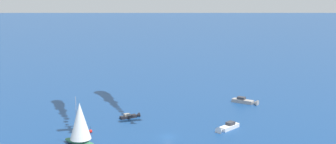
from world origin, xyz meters
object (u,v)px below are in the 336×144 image
motorboat_near_centre (227,128)px  motorboat_far_stbd (246,101)px  sailboat_far_port (80,123)px  motorboat_offshore (131,116)px  marker_buoy (90,131)px

motorboat_near_centre → motorboat_far_stbd: size_ratio=0.93×
motorboat_near_centre → sailboat_far_port: size_ratio=0.72×
motorboat_near_centre → motorboat_far_stbd: bearing=-86.0°
motorboat_near_centre → motorboat_offshore: (33.10, 1.43, -0.19)m
motorboat_near_centre → motorboat_far_stbd: (2.32, -33.24, 0.06)m
motorboat_far_stbd → marker_buoy: bearing=57.2°
sailboat_far_port → motorboat_offshore: bearing=-89.5°
motorboat_near_centre → motorboat_offshore: 33.13m
motorboat_offshore → marker_buoy: (3.39, 18.32, -0.16)m
sailboat_far_port → motorboat_offshore: 28.40m
motorboat_near_centre → marker_buoy: size_ratio=4.61×
sailboat_far_port → motorboat_far_stbd: (-30.54, -62.50, -5.38)m
sailboat_far_port → motorboat_far_stbd: sailboat_far_port is taller
motorboat_far_stbd → marker_buoy: (34.17, 52.99, -0.41)m
sailboat_far_port → motorboat_near_centre: bearing=-138.3°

